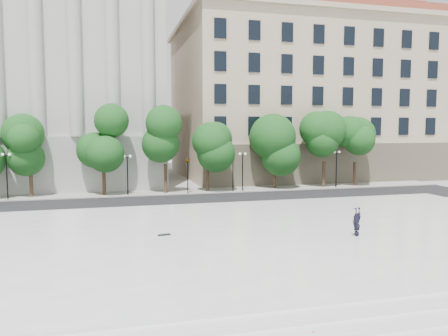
% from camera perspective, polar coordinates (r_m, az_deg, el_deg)
% --- Properties ---
extents(ground, '(160.00, 160.00, 0.00)m').
position_cam_1_polar(ground, '(24.48, 5.34, -11.00)').
color(ground, '#A8A69F').
rests_on(ground, ground).
extents(plaza, '(44.00, 22.00, 0.45)m').
position_cam_1_polar(plaza, '(27.16, 3.16, -8.86)').
color(plaza, white).
rests_on(plaza, ground).
extents(street, '(60.00, 8.00, 0.02)m').
position_cam_1_polar(street, '(41.46, -3.18, -4.28)').
color(street, black).
rests_on(street, ground).
extents(far_sidewalk, '(60.00, 4.00, 0.12)m').
position_cam_1_polar(far_sidewalk, '(47.28, -4.62, -3.05)').
color(far_sidewalk, '#B2AEA4').
rests_on(far_sidewalk, ground).
extents(building_west, '(31.50, 27.65, 25.60)m').
position_cam_1_polar(building_west, '(61.62, -23.25, 10.42)').
color(building_west, '#B3B3AE').
rests_on(building_west, ground).
extents(building_east, '(36.00, 26.15, 23.00)m').
position_cam_1_polar(building_east, '(67.29, 10.22, 8.79)').
color(building_east, '#C5B496').
rests_on(building_east, ground).
extents(traffic_light_west, '(0.70, 1.92, 4.26)m').
position_cam_1_polar(traffic_light_west, '(45.15, -4.78, 1.28)').
color(traffic_light_west, black).
rests_on(traffic_light_west, ground).
extents(traffic_light_east, '(0.55, 1.82, 4.22)m').
position_cam_1_polar(traffic_light_east, '(46.23, 1.18, 1.34)').
color(traffic_light_east, black).
rests_on(traffic_light_east, ground).
extents(person_lying, '(1.09, 1.80, 0.46)m').
position_cam_1_polar(person_lying, '(27.34, 16.93, -8.01)').
color(person_lying, black).
rests_on(person_lying, plaza).
extents(skateboard, '(0.78, 0.32, 0.08)m').
position_cam_1_polar(skateboard, '(26.58, -7.82, -8.63)').
color(skateboard, black).
rests_on(skateboard, plaza).
extents(plaza_steps, '(44.00, 3.00, 0.30)m').
position_cam_1_polar(plaza_steps, '(16.84, 16.28, -18.45)').
color(plaza_steps, white).
rests_on(plaza_steps, ground).
extents(street_trees, '(43.76, 4.76, 7.85)m').
position_cam_1_polar(street_trees, '(46.56, -3.55, 3.24)').
color(street_trees, '#382619').
rests_on(street_trees, ground).
extents(lamp_posts, '(35.29, 0.28, 4.53)m').
position_cam_1_polar(lamp_posts, '(45.48, -5.00, 0.32)').
color(lamp_posts, black).
rests_on(lamp_posts, ground).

